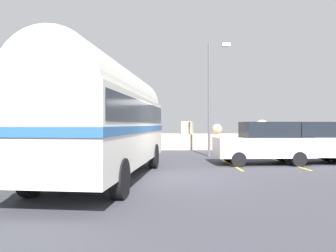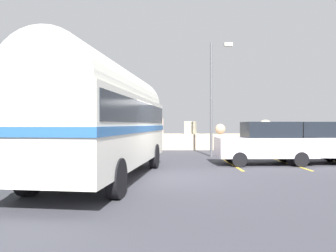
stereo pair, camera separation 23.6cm
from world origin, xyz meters
name	(u,v)px [view 1 (the left image)]	position (x,y,z in m)	size (l,w,h in m)	color
ground	(167,178)	(0.00, 0.00, 0.01)	(32.00, 26.00, 0.02)	#3D3D45
breakwater	(158,139)	(-0.31, 11.78, 0.71)	(31.36, 2.03, 2.42)	#C1AE91
vintage_coach	(107,116)	(-1.92, -0.23, 2.05)	(3.59, 8.83, 3.70)	black
parked_car_nearest	(264,143)	(4.33, 3.23, 0.97)	(4.13, 1.79, 1.86)	black
parked_car_middle	(317,142)	(6.79, 3.47, 0.97)	(4.24, 2.07, 1.86)	black
lamp_post	(211,93)	(2.60, 6.68, 3.50)	(1.20, 0.26, 6.19)	#5B5B60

